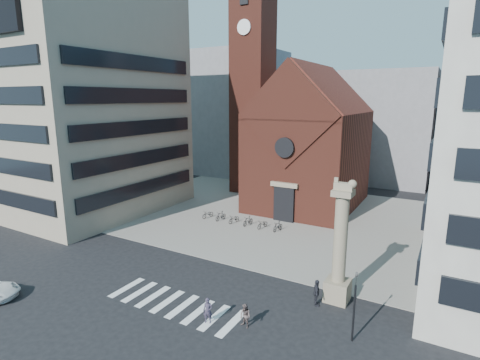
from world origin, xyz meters
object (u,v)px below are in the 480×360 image
at_px(lion_column, 340,254).
at_px(pedestrian_0, 208,311).
at_px(pedestrian_1, 245,316).
at_px(scooter_0, 208,214).
at_px(pedestrian_2, 317,293).
at_px(traffic_light, 354,305).

height_order(lion_column, pedestrian_0, lion_column).
bearing_deg(pedestrian_1, scooter_0, 145.36).
relative_size(lion_column, scooter_0, 5.01).
height_order(lion_column, scooter_0, lion_column).
relative_size(lion_column, pedestrian_0, 5.28).
bearing_deg(lion_column, pedestrian_2, -127.91).
xyz_separation_m(lion_column, scooter_0, (-18.15, 10.54, -2.95)).
bearing_deg(traffic_light, scooter_0, 144.17).
distance_m(pedestrian_0, scooter_0, 20.90).
bearing_deg(pedestrian_0, traffic_light, -4.53).
xyz_separation_m(pedestrian_0, pedestrian_2, (5.21, 5.30, 0.10)).
xyz_separation_m(traffic_light, pedestrian_2, (-3.04, 2.65, -1.36)).
bearing_deg(pedestrian_2, scooter_0, 32.27).
height_order(pedestrian_1, scooter_0, pedestrian_1).
distance_m(lion_column, pedestrian_2, 3.06).
bearing_deg(lion_column, pedestrian_1, -124.15).
relative_size(traffic_light, scooter_0, 2.48).
distance_m(pedestrian_1, pedestrian_2, 5.44).
height_order(pedestrian_0, scooter_0, pedestrian_0).
xyz_separation_m(traffic_light, pedestrian_0, (-8.26, -2.65, -1.47)).
xyz_separation_m(pedestrian_0, scooter_0, (-11.89, 17.19, -0.32)).
distance_m(lion_column, traffic_light, 4.62).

